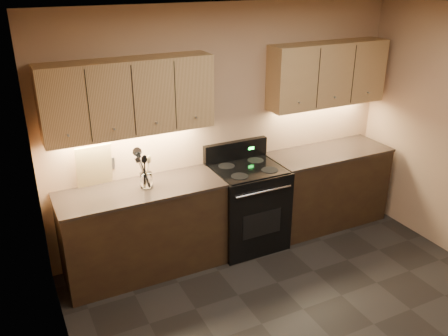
{
  "coord_description": "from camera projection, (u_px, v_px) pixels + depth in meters",
  "views": [
    {
      "loc": [
        -2.21,
        -2.37,
        2.92
      ],
      "look_at": [
        -0.32,
        1.45,
        1.09
      ],
      "focal_mm": 38.0,
      "sensor_mm": 36.0,
      "label": 1
    }
  ],
  "objects": [
    {
      "name": "wooden_spoon",
      "position": [
        144.0,
        172.0,
        4.55
      ],
      "size": [
        0.16,
        0.13,
        0.3
      ],
      "primitive_type": null,
      "rotation": [
        -0.12,
        0.36,
        0.32
      ],
      "color": "tan",
      "rests_on": "utensil_crock"
    },
    {
      "name": "counter_left",
      "position": [
        143.0,
        230.0,
        4.77
      ],
      "size": [
        1.62,
        0.62,
        0.93
      ],
      "color": "black",
      "rests_on": "ground"
    },
    {
      "name": "black_spoon",
      "position": [
        144.0,
        170.0,
        4.56
      ],
      "size": [
        0.06,
        0.1,
        0.33
      ],
      "primitive_type": null,
      "rotation": [
        0.14,
        -0.01,
        0.0
      ],
      "color": "black",
      "rests_on": "utensil_crock"
    },
    {
      "name": "counter_right",
      "position": [
        326.0,
        187.0,
        5.7
      ],
      "size": [
        1.46,
        0.62,
        0.93
      ],
      "color": "black",
      "rests_on": "ground"
    },
    {
      "name": "steel_skimmer",
      "position": [
        148.0,
        168.0,
        4.55
      ],
      "size": [
        0.18,
        0.17,
        0.4
      ],
      "primitive_type": null,
      "rotation": [
        -0.17,
        -0.23,
        -0.11
      ],
      "color": "silver",
      "rests_on": "utensil_crock"
    },
    {
      "name": "utensil_crock",
      "position": [
        146.0,
        181.0,
        4.59
      ],
      "size": [
        0.13,
        0.13,
        0.15
      ],
      "color": "white",
      "rests_on": "counter_left"
    },
    {
      "name": "black_turner",
      "position": [
        148.0,
        169.0,
        4.53
      ],
      "size": [
        0.17,
        0.16,
        0.38
      ],
      "primitive_type": null,
      "rotation": [
        -0.23,
        -0.17,
        0.27
      ],
      "color": "black",
      "rests_on": "utensil_crock"
    },
    {
      "name": "steel_spatula",
      "position": [
        147.0,
        170.0,
        4.55
      ],
      "size": [
        0.19,
        0.1,
        0.35
      ],
      "primitive_type": null,
      "rotation": [
        0.06,
        -0.29,
        -0.18
      ],
      "color": "silver",
      "rests_on": "utensil_crock"
    },
    {
      "name": "ceiling",
      "position": [
        371.0,
        20.0,
        2.98
      ],
      "size": [
        4.0,
        4.0,
        0.0
      ],
      "primitive_type": "plane",
      "rotation": [
        3.14,
        0.0,
        0.0
      ],
      "color": "silver",
      "rests_on": "wall_back"
    },
    {
      "name": "stove",
      "position": [
        247.0,
        205.0,
        5.23
      ],
      "size": [
        0.76,
        0.68,
        1.14
      ],
      "color": "black",
      "rests_on": "ground"
    },
    {
      "name": "cutting_board",
      "position": [
        94.0,
        166.0,
        4.56
      ],
      "size": [
        0.35,
        0.11,
        0.43
      ],
      "primitive_type": "cube",
      "rotation": [
        0.18,
        0.0,
        0.05
      ],
      "color": "tan",
      "rests_on": "counter_left"
    },
    {
      "name": "upper_cab_left",
      "position": [
        129.0,
        97.0,
        4.37
      ],
      "size": [
        1.6,
        0.3,
        0.7
      ],
      "primitive_type": "cube",
      "color": "tan",
      "rests_on": "wall_back"
    },
    {
      "name": "wall_left",
      "position": [
        72.0,
        277.0,
        2.67
      ],
      "size": [
        0.04,
        4.0,
        2.6
      ],
      "primitive_type": "cube",
      "color": "tan",
      "rests_on": "ground"
    },
    {
      "name": "upper_cab_right",
      "position": [
        328.0,
        74.0,
        5.3
      ],
      "size": [
        1.44,
        0.3,
        0.7
      ],
      "primitive_type": "cube",
      "color": "tan",
      "rests_on": "wall_back"
    },
    {
      "name": "outlet_plate",
      "position": [
        110.0,
        163.0,
        4.67
      ],
      "size": [
        0.08,
        0.01,
        0.12
      ],
      "primitive_type": "cube",
      "color": "#B2B5BA",
      "rests_on": "wall_back"
    },
    {
      "name": "wall_back",
      "position": [
        228.0,
        128.0,
        5.14
      ],
      "size": [
        4.0,
        0.04,
        2.6
      ],
      "primitive_type": "cube",
      "color": "tan",
      "rests_on": "ground"
    }
  ]
}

